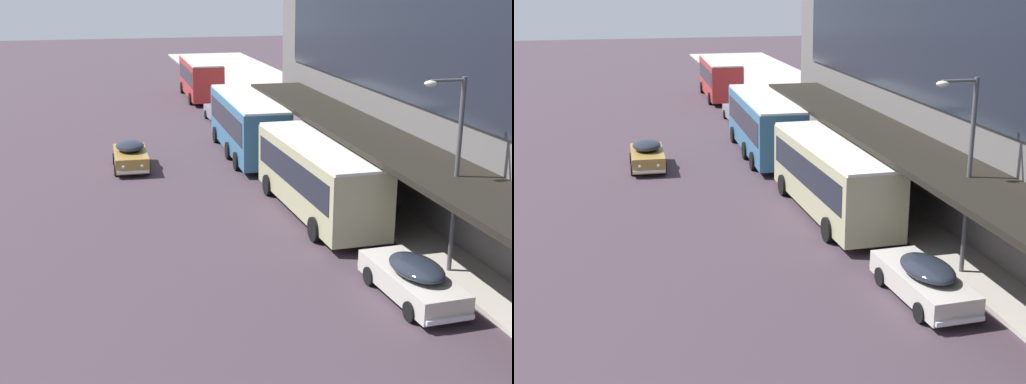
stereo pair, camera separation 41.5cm
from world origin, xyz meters
The scene contains 7 objects.
transit_bus_kerbside_front centered at (4.36, 53.01, 1.91)m, with size 3.02×9.94×3.33m.
transit_bus_kerbside_rear centered at (3.63, 31.95, 1.96)m, with size 3.03×10.87×3.42m.
transit_bus_kerbside_far centered at (4.08, 20.36, 1.86)m, with size 2.99×10.18×3.23m.
sedan_trailing_near centered at (4.32, 11.36, 0.73)m, with size 2.01×4.84×1.46m.
sedan_second_mid centered at (4.10, 42.34, 0.73)m, with size 2.04×4.46×1.46m.
sedan_lead_mid centered at (-3.30, 30.27, 0.76)m, with size 1.94×4.31×1.55m.
street_lamp centered at (6.33, 12.97, 4.10)m, with size 1.50×0.28×6.77m.
Camera 2 is at (-5.17, -8.04, 9.97)m, focal length 50.00 mm.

